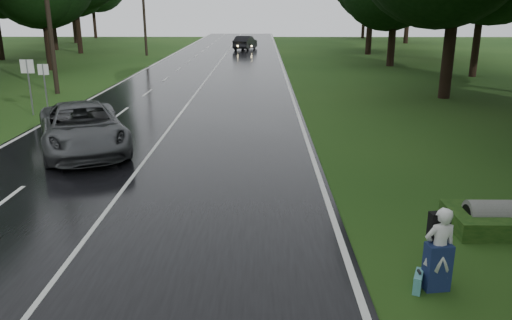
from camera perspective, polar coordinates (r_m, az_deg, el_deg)
The scene contains 17 objects.
ground at distance 12.40m, azimuth -18.45°, elevation -8.24°, with size 160.00×160.00×0.00m, color #224313.
road at distance 31.24m, azimuth -6.79°, elevation 7.55°, with size 12.00×140.00×0.04m, color black.
lane_center at distance 31.24m, azimuth -6.79°, elevation 7.59°, with size 0.12×140.00×0.01m, color silver.
grey_car at distance 19.30m, azimuth -19.08°, elevation 3.48°, with size 2.83×6.14×1.71m, color #424446.
far_car at distance 63.06m, azimuth -1.23°, elevation 13.18°, with size 1.75×5.01×1.65m, color black.
hitchhiker at distance 10.03m, azimuth 20.02°, elevation -9.74°, with size 0.65×0.60×1.65m.
suitcase at distance 10.15m, azimuth 17.92°, elevation -12.97°, with size 0.14×0.49×0.35m, color teal.
culvert at distance 13.44m, azimuth 25.47°, elevation -7.07°, with size 0.72×0.72×1.45m, color slate.
utility_pole_mid at distance 33.30m, azimuth -21.59°, elevation 7.03°, with size 1.80×0.28×9.87m, color black, non-canonical shape.
utility_pole_far at distance 56.95m, azimuth -12.30°, elevation 11.51°, with size 1.80×0.28×9.45m, color black, non-canonical shape.
road_sign_a at distance 27.04m, azimuth -23.93°, elevation 4.68°, with size 0.65×0.10×2.69m, color white, non-canonical shape.
road_sign_b at distance 28.59m, azimuth -22.55°, elevation 5.44°, with size 0.55×0.10×2.29m, color white, non-canonical shape.
tree_left_e at distance 46.23m, azimuth -22.13°, elevation 9.46°, with size 8.41×8.41×13.15m, color black, non-canonical shape.
tree_left_f at distance 61.67m, azimuth -19.26°, elevation 11.36°, with size 11.30×11.30×17.66m, color black, non-canonical shape.
tree_right_d at distance 31.42m, azimuth 20.50°, elevation 6.61°, with size 9.71×9.71×15.18m, color black, non-canonical shape.
tree_right_e at distance 47.29m, azimuth 14.94°, elevation 10.27°, with size 7.81×7.81×12.21m, color black, non-canonical shape.
tree_right_f at distance 58.34m, azimuth 12.57°, elevation 11.62°, with size 8.79×8.79×13.74m, color black, non-canonical shape.
Camera 1 is at (4.00, -10.56, 5.11)m, focal length 35.25 mm.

